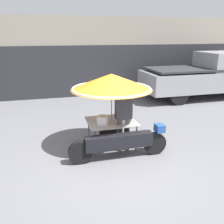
% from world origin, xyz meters
% --- Properties ---
extents(ground_plane, '(36.00, 36.00, 0.00)m').
position_xyz_m(ground_plane, '(0.00, 0.00, 0.00)').
color(ground_plane, slate).
extents(shopfront_building, '(28.00, 2.06, 3.50)m').
position_xyz_m(shopfront_building, '(0.00, 7.62, 1.74)').
color(shopfront_building, gray).
rests_on(shopfront_building, ground).
extents(vendor_motorcycle_cart, '(2.32, 1.95, 1.87)m').
position_xyz_m(vendor_motorcycle_cart, '(0.02, 1.00, 1.46)').
color(vendor_motorcycle_cart, black).
rests_on(vendor_motorcycle_cart, ground).
extents(vendor_person, '(0.38, 0.22, 1.67)m').
position_xyz_m(vendor_person, '(0.23, 0.80, 0.94)').
color(vendor_person, '#4C473D').
rests_on(vendor_person, ground).
extents(pickup_truck, '(5.47, 1.98, 1.99)m').
position_xyz_m(pickup_truck, '(5.44, 4.98, 0.97)').
color(pickup_truck, black).
rests_on(pickup_truck, ground).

